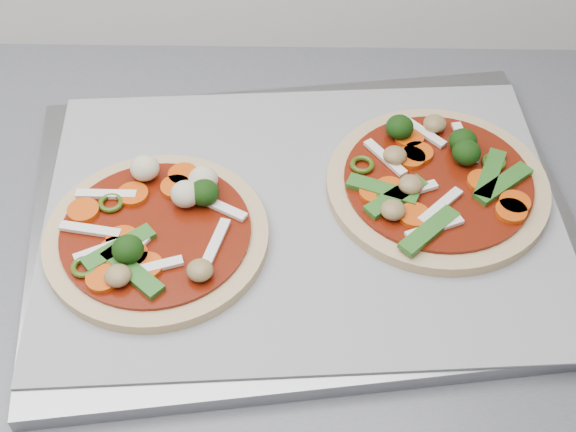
{
  "coord_description": "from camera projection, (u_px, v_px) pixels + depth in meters",
  "views": [
    {
      "loc": [
        -0.69,
        0.92,
        1.4
      ],
      "look_at": [
        -0.7,
        1.34,
        0.93
      ],
      "focal_mm": 50.0,
      "sensor_mm": 36.0,
      "label": 1
    }
  ],
  "objects": [
    {
      "name": "baking_tray",
      "position": [
        302.0,
        219.0,
        0.65
      ],
      "size": [
        0.47,
        0.38,
        0.01
      ],
      "primitive_type": "cube",
      "rotation": [
        0.0,
        0.0,
        0.14
      ],
      "color": "gray",
      "rests_on": "countertop"
    },
    {
      "name": "parchment",
      "position": [
        303.0,
        212.0,
        0.65
      ],
      "size": [
        0.43,
        0.33,
        0.0
      ],
      "primitive_type": "cube",
      "rotation": [
        0.0,
        0.0,
        0.07
      ],
      "color": "gray",
      "rests_on": "baking_tray"
    },
    {
      "name": "pizza_left",
      "position": [
        157.0,
        231.0,
        0.62
      ],
      "size": [
        0.22,
        0.22,
        0.03
      ],
      "rotation": [
        0.0,
        0.0,
        0.3
      ],
      "color": "tan",
      "rests_on": "parchment"
    },
    {
      "name": "pizza_right",
      "position": [
        436.0,
        181.0,
        0.66
      ],
      "size": [
        0.25,
        0.25,
        0.03
      ],
      "rotation": [
        0.0,
        0.0,
        0.48
      ],
      "color": "tan",
      "rests_on": "parchment"
    }
  ]
}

